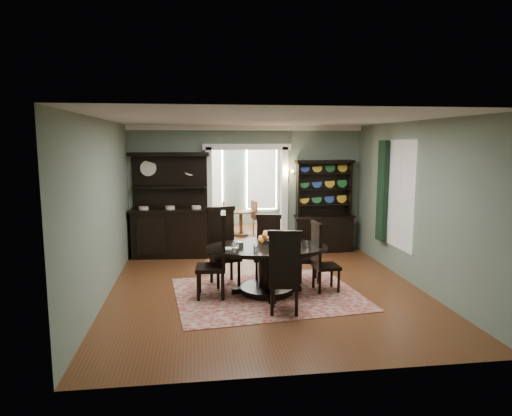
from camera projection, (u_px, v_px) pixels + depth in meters
The scene contains 19 objects.
room at pixel (266, 202), 7.95m from camera, with size 5.51×6.01×3.01m.
parlor at pixel (237, 180), 13.34m from camera, with size 3.51×3.50×3.01m.
doorway_trim at pixel (247, 184), 10.84m from camera, with size 2.08×0.25×2.57m.
right_window at pixel (391, 193), 9.17m from camera, with size 0.15×1.47×2.12m.
wall_sconce at pixel (287, 173), 10.78m from camera, with size 0.27×0.21×0.21m.
rug at pixel (267, 294), 7.91m from camera, with size 3.11×2.50×0.01m, color maroon.
dining_table at pixel (267, 260), 7.91m from camera, with size 2.19×2.08×0.83m.
centerpiece at pixel (267, 242), 7.90m from camera, with size 1.51×0.97×0.25m.
chair_far_left at pixel (223, 244), 8.43m from camera, with size 0.64×0.62×1.43m.
chair_far_mid at pixel (268, 246), 8.63m from camera, with size 0.57×0.56×1.26m.
chair_far_right at pixel (308, 248), 8.64m from camera, with size 0.48×0.46×1.19m.
chair_end_left at pixel (218, 253), 7.66m from camera, with size 0.54×0.57×1.45m.
chair_end_right at pixel (321, 255), 7.99m from camera, with size 0.46×0.49×1.24m.
chair_near at pixel (285, 271), 6.87m from camera, with size 0.58×0.56×1.33m.
sideboard at pixel (171, 220), 10.44m from camera, with size 1.85×0.78×2.38m.
welsh_dresser at pixel (324, 218), 10.97m from camera, with size 1.41×0.53×2.19m.
parlor_table at pixel (241, 219), 12.78m from camera, with size 0.76×0.76×0.71m.
parlor_chair_left at pixel (220, 217), 12.82m from camera, with size 0.45×0.44×0.98m.
parlor_chair_right at pixel (258, 217), 12.85m from camera, with size 0.45×0.44×0.98m.
Camera 1 is at (-1.22, -7.74, 2.63)m, focal length 32.00 mm.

